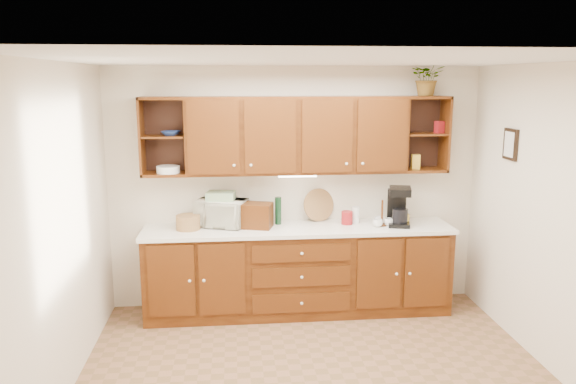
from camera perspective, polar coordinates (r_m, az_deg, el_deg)
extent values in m
plane|color=brown|center=(4.92, 3.06, -18.61)|extent=(4.00, 4.00, 0.00)
plane|color=white|center=(4.27, 3.43, 13.24)|extent=(4.00, 4.00, 0.00)
plane|color=beige|center=(6.11, 0.73, 0.43)|extent=(4.00, 0.00, 4.00)
plane|color=beige|center=(4.57, -22.46, -4.20)|extent=(0.00, 3.50, 3.50)
plane|color=beige|center=(5.12, 25.98, -2.89)|extent=(0.00, 3.50, 3.50)
cube|color=#351606|center=(6.05, 1.03, -8.04)|extent=(3.20, 0.60, 0.90)
cube|color=white|center=(5.90, 1.06, -3.76)|extent=(3.24, 0.64, 0.04)
cube|color=#351606|center=(5.87, 0.93, 5.79)|extent=(2.30, 0.33, 0.80)
cube|color=black|center=(6.02, -12.42, 5.68)|extent=(0.45, 0.02, 0.80)
cube|color=black|center=(6.32, 13.32, 5.89)|extent=(0.45, 0.02, 0.80)
cube|color=#351606|center=(5.87, -12.59, 5.53)|extent=(0.43, 0.30, 0.02)
cube|color=#351606|center=(6.17, 13.77, 5.75)|extent=(0.43, 0.30, 0.02)
cube|color=#351606|center=(6.15, 13.94, 9.32)|extent=(0.45, 0.33, 0.03)
cube|color=white|center=(5.87, 0.97, 1.66)|extent=(0.40, 0.05, 0.02)
cube|color=black|center=(5.79, 21.67, 4.52)|extent=(0.03, 0.24, 0.30)
cylinder|color=olive|center=(5.87, -10.12, -3.05)|extent=(0.32, 0.32, 0.15)
imported|color=silver|center=(5.95, -6.80, -2.11)|extent=(0.59, 0.50, 0.28)
cube|color=#BEC15B|center=(5.91, -6.84, -0.39)|extent=(0.32, 0.25, 0.09)
cylinder|color=black|center=(5.97, -1.01, -1.91)|extent=(0.07, 0.07, 0.29)
cylinder|color=olive|center=(6.16, 3.12, -2.84)|extent=(0.37, 0.20, 0.35)
cube|color=#351606|center=(5.86, -3.47, -2.38)|extent=(0.42, 0.32, 0.26)
cylinder|color=#351606|center=(6.00, 9.53, -2.09)|extent=(0.02, 0.02, 0.28)
cylinder|color=#351606|center=(6.04, 9.49, -3.30)|extent=(0.11, 0.11, 0.01)
imported|color=white|center=(6.02, 10.20, -3.03)|extent=(0.13, 0.13, 0.08)
imported|color=white|center=(6.09, 9.20, -2.84)|extent=(0.13, 0.13, 0.08)
imported|color=white|center=(5.97, 9.11, -3.13)|extent=(0.13, 0.13, 0.08)
cylinder|color=maroon|center=(6.02, 6.01, -2.62)|extent=(0.12, 0.12, 0.14)
cylinder|color=white|center=(6.09, 6.88, -2.32)|extent=(0.10, 0.10, 0.18)
cylinder|color=gold|center=(6.10, 11.83, -2.75)|extent=(0.09, 0.09, 0.12)
cube|color=black|center=(6.06, 11.20, -3.15)|extent=(0.28, 0.33, 0.04)
cube|color=black|center=(6.13, 10.97, -1.32)|extent=(0.21, 0.11, 0.35)
cube|color=black|center=(5.99, 11.33, 0.09)|extent=(0.28, 0.33, 0.08)
cylinder|color=black|center=(6.02, 11.29, -2.40)|extent=(0.20, 0.20, 0.15)
imported|color=navy|center=(5.85, -11.82, 5.87)|extent=(0.23, 0.23, 0.05)
cylinder|color=white|center=(5.87, -12.07, 2.25)|extent=(0.28, 0.28, 0.07)
cube|color=gold|center=(6.14, 12.83, 3.01)|extent=(0.09, 0.07, 0.15)
cube|color=maroon|center=(6.20, 15.12, 6.39)|extent=(0.10, 0.10, 0.13)
imported|color=#999999|center=(6.11, 14.02, 11.21)|extent=(0.41, 0.38, 0.38)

